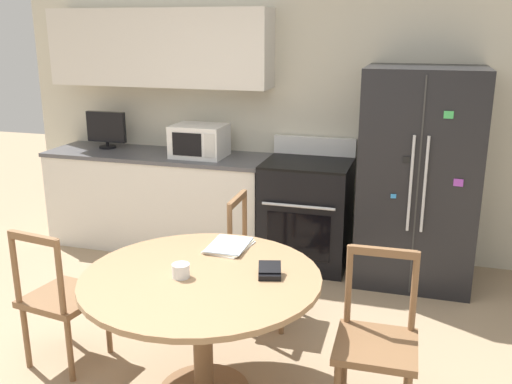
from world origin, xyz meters
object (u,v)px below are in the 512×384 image
(dining_chair_right, at_px, (376,343))
(oven_range, at_px, (307,212))
(candle_glass, at_px, (182,272))
(wallet, at_px, (270,272))
(countertop_tv, at_px, (106,129))
(dining_chair_left, at_px, (61,298))
(dining_chair_far, at_px, (259,262))
(microwave, at_px, (199,141))
(refrigerator, at_px, (419,177))

(dining_chair_right, bearing_deg, oven_range, -69.66)
(candle_glass, relative_size, wallet, 0.61)
(countertop_tv, xyz_separation_m, dining_chair_left, (0.88, -2.08, -0.65))
(wallet, bearing_deg, dining_chair_far, 109.80)
(dining_chair_left, bearing_deg, wallet, 10.13)
(oven_range, distance_m, wallet, 1.97)
(dining_chair_right, relative_size, dining_chair_far, 1.00)
(microwave, distance_m, dining_chair_right, 2.69)
(oven_range, relative_size, countertop_tv, 2.76)
(dining_chair_left, bearing_deg, countertop_tv, 121.29)
(microwave, height_order, wallet, microwave)
(countertop_tv, bearing_deg, candle_glass, -51.59)
(dining_chair_left, relative_size, wallet, 5.86)
(dining_chair_left, height_order, candle_glass, dining_chair_left)
(dining_chair_right, bearing_deg, dining_chair_far, -45.25)
(refrigerator, bearing_deg, candle_glass, -119.83)
(oven_range, bearing_deg, wallet, -84.23)
(countertop_tv, bearing_deg, oven_range, -2.98)
(countertop_tv, bearing_deg, microwave, -5.60)
(refrigerator, relative_size, dining_chair_left, 1.92)
(dining_chair_far, relative_size, wallet, 5.86)
(oven_range, xyz_separation_m, countertop_tv, (-1.98, 0.10, 0.62))
(refrigerator, xyz_separation_m, oven_range, (-0.91, 0.05, -0.40))
(refrigerator, bearing_deg, oven_range, 176.58)
(refrigerator, distance_m, wallet, 2.01)
(microwave, relative_size, candle_glass, 4.93)
(refrigerator, xyz_separation_m, candle_glass, (-1.16, -2.03, -0.10))
(dining_chair_far, bearing_deg, refrigerator, 134.34)
(dining_chair_left, distance_m, dining_chair_right, 1.88)
(dining_chair_left, height_order, dining_chair_far, same)
(microwave, distance_m, countertop_tv, 1.00)
(dining_chair_left, bearing_deg, microwave, 95.06)
(dining_chair_far, xyz_separation_m, candle_glass, (-0.14, -0.99, 0.33))
(wallet, bearing_deg, dining_chair_left, -178.28)
(dining_chair_far, bearing_deg, wallet, 18.72)
(microwave, relative_size, dining_chair_far, 0.51)
(dining_chair_far, bearing_deg, microwave, -142.30)
(refrigerator, relative_size, dining_chair_far, 1.92)
(countertop_tv, relative_size, dining_chair_far, 0.43)
(refrigerator, xyz_separation_m, wallet, (-0.72, -1.88, -0.10))
(dining_chair_right, bearing_deg, wallet, -1.66)
(microwave, height_order, dining_chair_left, microwave)
(dining_chair_right, bearing_deg, microwave, -49.23)
(candle_glass, bearing_deg, dining_chair_right, 7.98)
(microwave, bearing_deg, dining_chair_right, -47.75)
(microwave, distance_m, candle_glass, 2.23)
(microwave, xyz_separation_m, dining_chair_far, (0.88, -1.10, -0.61))
(candle_glass, bearing_deg, dining_chair_far, 81.86)
(countertop_tv, bearing_deg, refrigerator, -3.12)
(microwave, relative_size, wallet, 3.02)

